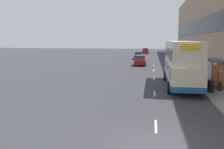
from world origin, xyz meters
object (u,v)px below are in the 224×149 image
(bus_shelter, at_px, (218,68))
(pedestrian_1, at_px, (199,70))
(car_2, at_px, (138,56))
(pedestrian_4, at_px, (220,81))
(litter_bin, at_px, (211,86))
(pedestrian_3, at_px, (219,75))
(car_0, at_px, (145,51))
(pedestrian_at_shelter, at_px, (206,77))
(double_decker_bus_near, at_px, (182,63))
(car_1, at_px, (140,61))
(pedestrian_2, at_px, (222,77))

(bus_shelter, xyz_separation_m, pedestrian_1, (-0.74, 4.91, -0.79))
(car_2, distance_m, pedestrian_4, 35.41)
(litter_bin, bearing_deg, pedestrian_1, 86.50)
(pedestrian_3, bearing_deg, litter_bin, -110.67)
(car_0, bearing_deg, pedestrian_4, 98.10)
(car_0, height_order, pedestrian_at_shelter, pedestrian_at_shelter)
(car_2, xyz_separation_m, litter_bin, (7.86, -35.06, -0.19))
(bus_shelter, relative_size, double_decker_bus_near, 0.39)
(pedestrian_3, distance_m, pedestrian_4, 4.43)
(double_decker_bus_near, relative_size, car_0, 2.68)
(car_0, bearing_deg, car_1, 90.10)
(car_1, height_order, pedestrian_4, pedestrian_4)
(bus_shelter, relative_size, pedestrian_at_shelter, 2.27)
(pedestrian_at_shelter, bearing_deg, double_decker_bus_near, 166.68)
(car_1, distance_m, pedestrian_3, 18.74)
(car_0, relative_size, pedestrian_4, 2.30)
(pedestrian_1, bearing_deg, litter_bin, -93.50)
(double_decker_bus_near, relative_size, pedestrian_at_shelter, 5.76)
(pedestrian_2, height_order, pedestrian_3, pedestrian_2)
(double_decker_bus_near, distance_m, car_0, 52.93)
(pedestrian_3, bearing_deg, car_1, 117.77)
(car_0, distance_m, pedestrian_4, 55.36)
(double_decker_bus_near, xyz_separation_m, pedestrian_2, (3.72, 0.22, -1.28))
(double_decker_bus_near, relative_size, pedestrian_4, 6.16)
(car_0, bearing_deg, pedestrian_2, 99.22)
(double_decker_bus_near, relative_size, pedestrian_2, 6.31)
(car_1, relative_size, pedestrian_2, 2.54)
(double_decker_bus_near, bearing_deg, litter_bin, -54.08)
(car_2, relative_size, pedestrian_1, 2.46)
(pedestrian_2, distance_m, pedestrian_4, 2.44)
(pedestrian_2, xyz_separation_m, pedestrian_3, (0.27, 1.99, -0.05))
(pedestrian_4, xyz_separation_m, litter_bin, (-0.92, -0.75, -0.35))
(car_2, relative_size, litter_bin, 4.34)
(car_0, relative_size, pedestrian_1, 2.15)
(car_2, bearing_deg, pedestrian_at_shelter, 103.61)
(car_2, bearing_deg, car_1, 94.45)
(bus_shelter, relative_size, pedestrian_2, 2.49)
(pedestrian_2, bearing_deg, bus_shelter, -163.95)
(pedestrian_2, xyz_separation_m, pedestrian_4, (-0.72, -2.33, 0.02))
(double_decker_bus_near, xyz_separation_m, pedestrian_at_shelter, (2.13, -0.50, -1.20))
(bus_shelter, relative_size, car_0, 1.06)
(pedestrian_at_shelter, bearing_deg, car_1, 109.62)
(car_2, height_order, pedestrian_3, pedestrian_3)
(pedestrian_1, bearing_deg, bus_shelter, -81.42)
(pedestrian_3, height_order, pedestrian_4, pedestrian_4)
(bus_shelter, relative_size, litter_bin, 4.00)
(car_2, relative_size, pedestrian_at_shelter, 2.46)
(pedestrian_3, bearing_deg, double_decker_bus_near, -151.06)
(car_0, height_order, pedestrian_3, car_0)
(car_0, xyz_separation_m, pedestrian_1, (7.36, -47.68, 0.20))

